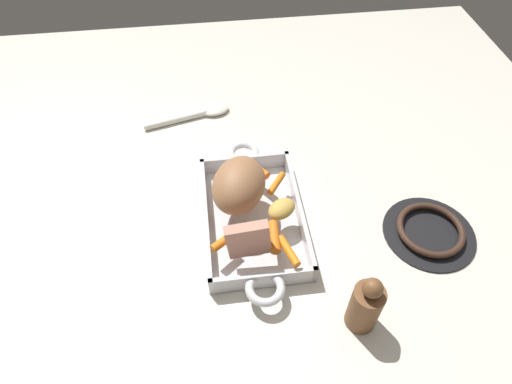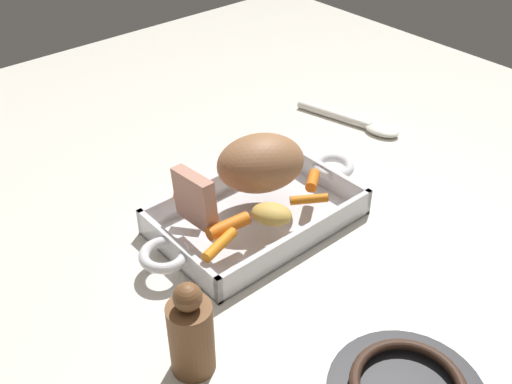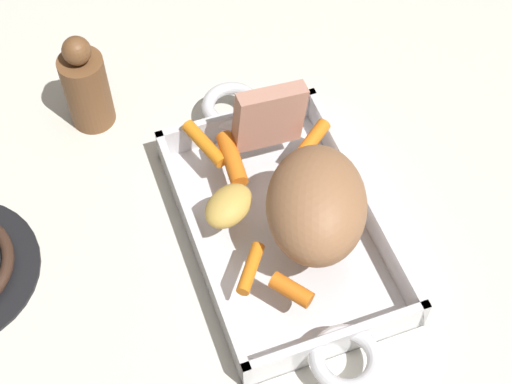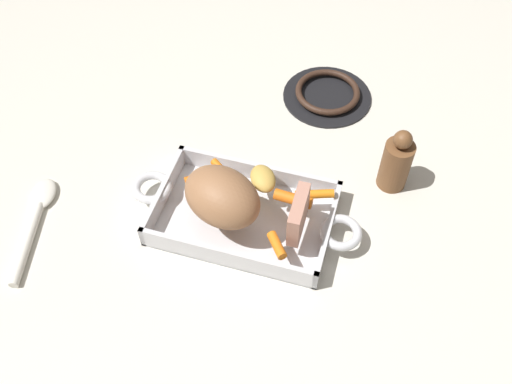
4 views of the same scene
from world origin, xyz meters
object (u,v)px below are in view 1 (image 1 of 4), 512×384
object	(u,v)px
baby_carrot_southwest	(274,237)
serving_spoon	(197,115)
roast_slice_outer	(248,240)
baby_carrot_northeast	(289,251)
potato_halved	(282,209)
baby_carrot_short	(260,171)
baby_carrot_center_right	(277,183)
baby_carrot_southeast	(223,242)
pork_roast	(239,185)
stove_burner_rear	(430,231)
pepper_mill	(365,305)
roasting_dish	(253,218)

from	to	relation	value
baby_carrot_southwest	serving_spoon	world-z (taller)	baby_carrot_southwest
roast_slice_outer	baby_carrot_northeast	world-z (taller)	roast_slice_outer
baby_carrot_northeast	potato_halved	xyz separation A→B (m)	(0.10, -0.00, 0.01)
baby_carrot_short	baby_carrot_center_right	bearing A→B (deg)	-141.84
baby_carrot_southeast	serving_spoon	bearing A→B (deg)	4.45
pork_roast	potato_halved	size ratio (longest dim) A/B	2.29
roast_slice_outer	stove_burner_rear	xyz separation A→B (m)	(0.02, -0.39, -0.08)
baby_carrot_southeast	baby_carrot_center_right	size ratio (longest dim) A/B	0.85
baby_carrot_northeast	potato_halved	size ratio (longest dim) A/B	1.11
baby_carrot_center_right	stove_burner_rear	distance (m)	0.34
baby_carrot_center_right	pepper_mill	world-z (taller)	pepper_mill
roast_slice_outer	serving_spoon	distance (m)	0.48
baby_carrot_southwest	serving_spoon	xyz separation A→B (m)	(0.45, 0.14, -0.05)
potato_halved	pork_roast	bearing A→B (deg)	58.93
roast_slice_outer	baby_carrot_southeast	bearing A→B (deg)	63.88
baby_carrot_center_right	pepper_mill	size ratio (longest dim) A/B	0.43
roast_slice_outer	baby_carrot_short	world-z (taller)	roast_slice_outer
potato_halved	stove_burner_rear	distance (m)	0.32
roasting_dish	serving_spoon	distance (m)	0.38
baby_carrot_southeast	stove_burner_rear	distance (m)	0.44
potato_halved	serving_spoon	bearing A→B (deg)	22.55
pepper_mill	pork_roast	bearing A→B (deg)	34.48
baby_carrot_short	pepper_mill	bearing A→B (deg)	-158.34
roast_slice_outer	stove_burner_rear	size ratio (longest dim) A/B	0.42
roast_slice_outer	serving_spoon	size ratio (longest dim) A/B	0.35
baby_carrot_southwest	roast_slice_outer	bearing A→B (deg)	111.26
pork_roast	potato_halved	distance (m)	0.10
baby_carrot_short	potato_halved	world-z (taller)	potato_halved
stove_burner_rear	pepper_mill	xyz separation A→B (m)	(-0.17, 0.20, 0.05)
roasting_dish	roast_slice_outer	size ratio (longest dim) A/B	5.28
baby_carrot_northeast	roast_slice_outer	bearing A→B (deg)	79.95
baby_carrot_center_right	pepper_mill	xyz separation A→B (m)	(-0.30, -0.11, 0.01)
stove_burner_rear	pork_roast	bearing A→B (deg)	74.49
stove_burner_rear	baby_carrot_southeast	bearing A→B (deg)	90.17
pork_roast	potato_halved	bearing A→B (deg)	-121.07
roast_slice_outer	serving_spoon	world-z (taller)	roast_slice_outer
baby_carrot_southwest	potato_halved	bearing A→B (deg)	-22.02
pork_roast	baby_carrot_southwest	world-z (taller)	pork_roast
roasting_dish	baby_carrot_northeast	bearing A→B (deg)	-155.26
roasting_dish	baby_carrot_southwest	distance (m)	0.10
baby_carrot_southwest	pepper_mill	xyz separation A→B (m)	(-0.16, -0.13, 0.00)
baby_carrot_southeast	baby_carrot_southwest	bearing A→B (deg)	-91.60
baby_carrot_southeast	baby_carrot_northeast	bearing A→B (deg)	-106.62
roasting_dish	baby_carrot_center_right	bearing A→B (deg)	-45.57
baby_carrot_southwest	baby_carrot_center_right	distance (m)	0.14
baby_carrot_southwest	baby_carrot_center_right	bearing A→B (deg)	-11.13
roasting_dish	baby_carrot_short	size ratio (longest dim) A/B	9.38
pepper_mill	stove_burner_rear	bearing A→B (deg)	-49.99
roasting_dish	potato_halved	xyz separation A→B (m)	(-0.02, -0.06, 0.05)
serving_spoon	baby_carrot_northeast	bearing A→B (deg)	-86.20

